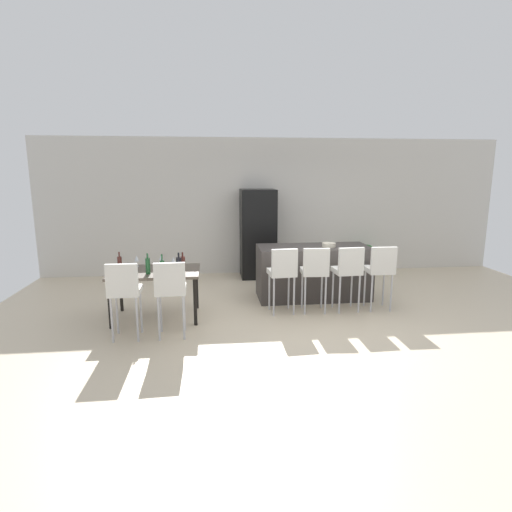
% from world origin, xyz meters
% --- Properties ---
extents(ground_plane, '(10.00, 10.00, 0.00)m').
position_xyz_m(ground_plane, '(0.00, 0.00, 0.00)').
color(ground_plane, beige).
extents(back_wall, '(10.00, 0.12, 2.90)m').
position_xyz_m(back_wall, '(0.00, 2.84, 1.45)').
color(back_wall, beige).
rests_on(back_wall, ground_plane).
extents(kitchen_island, '(1.94, 0.81, 0.92)m').
position_xyz_m(kitchen_island, '(0.37, 0.78, 0.46)').
color(kitchen_island, '#383330').
rests_on(kitchen_island, ground_plane).
extents(bar_chair_left, '(0.43, 0.43, 1.05)m').
position_xyz_m(bar_chair_left, '(-0.32, -0.01, 0.70)').
color(bar_chair_left, silver).
rests_on(bar_chair_left, ground_plane).
extents(bar_chair_middle, '(0.43, 0.43, 1.05)m').
position_xyz_m(bar_chair_middle, '(0.19, -0.01, 0.70)').
color(bar_chair_middle, silver).
rests_on(bar_chair_middle, ground_plane).
extents(bar_chair_right, '(0.42, 0.42, 1.05)m').
position_xyz_m(bar_chair_right, '(0.73, -0.01, 0.70)').
color(bar_chair_right, silver).
rests_on(bar_chair_right, ground_plane).
extents(bar_chair_far, '(0.41, 0.41, 1.05)m').
position_xyz_m(bar_chair_far, '(1.26, -0.01, 0.70)').
color(bar_chair_far, silver).
rests_on(bar_chair_far, ground_plane).
extents(dining_table, '(1.31, 0.89, 0.74)m').
position_xyz_m(dining_table, '(-2.25, 0.01, 0.67)').
color(dining_table, '#4C4238').
rests_on(dining_table, ground_plane).
extents(dining_chair_near, '(0.40, 0.40, 1.05)m').
position_xyz_m(dining_chair_near, '(-2.55, -0.80, 0.70)').
color(dining_chair_near, silver).
rests_on(dining_chair_near, ground_plane).
extents(dining_chair_far, '(0.41, 0.41, 1.05)m').
position_xyz_m(dining_chair_far, '(-1.95, -0.80, 0.70)').
color(dining_chair_far, silver).
rests_on(dining_chair_far, ground_plane).
extents(wine_bottle_right, '(0.06, 0.06, 0.30)m').
position_xyz_m(wine_bottle_right, '(-2.11, -0.28, 0.85)').
color(wine_bottle_right, '#194723').
rests_on(wine_bottle_right, dining_table).
extents(wine_bottle_far, '(0.07, 0.07, 0.28)m').
position_xyz_m(wine_bottle_far, '(-1.83, -0.06, 0.85)').
color(wine_bottle_far, '#471E19').
rests_on(wine_bottle_far, dining_table).
extents(wine_bottle_corner, '(0.07, 0.07, 0.32)m').
position_xyz_m(wine_bottle_corner, '(-1.87, -0.28, 0.87)').
color(wine_bottle_corner, black).
rests_on(wine_bottle_corner, dining_table).
extents(wine_bottle_left, '(0.07, 0.07, 0.30)m').
position_xyz_m(wine_bottle_left, '(-2.32, -0.18, 0.86)').
color(wine_bottle_left, '#194723').
rests_on(wine_bottle_left, dining_table).
extents(wine_bottle_middle, '(0.07, 0.07, 0.28)m').
position_xyz_m(wine_bottle_middle, '(-2.78, 0.11, 0.85)').
color(wine_bottle_middle, '#471E19').
rests_on(wine_bottle_middle, dining_table).
extents(wine_glass_near, '(0.07, 0.07, 0.17)m').
position_xyz_m(wine_glass_near, '(-2.57, 0.34, 0.86)').
color(wine_glass_near, silver).
rests_on(wine_glass_near, dining_table).
extents(wine_glass_end, '(0.07, 0.07, 0.17)m').
position_xyz_m(wine_glass_end, '(-1.99, 0.16, 0.86)').
color(wine_glass_end, silver).
rests_on(wine_glass_end, dining_table).
extents(wine_glass_inner, '(0.07, 0.07, 0.17)m').
position_xyz_m(wine_glass_inner, '(-2.20, 0.38, 0.86)').
color(wine_glass_inner, silver).
rests_on(wine_glass_inner, dining_table).
extents(refrigerator, '(0.72, 0.68, 1.84)m').
position_xyz_m(refrigerator, '(-0.42, 2.40, 0.92)').
color(refrigerator, black).
rests_on(refrigerator, ground_plane).
extents(fruit_bowl, '(0.23, 0.23, 0.07)m').
position_xyz_m(fruit_bowl, '(0.61, 0.70, 0.96)').
color(fruit_bowl, beige).
rests_on(fruit_bowl, kitchen_island).
extents(potted_plant, '(0.44, 0.44, 0.64)m').
position_xyz_m(potted_plant, '(1.96, 2.39, 0.38)').
color(potted_plant, '#996B4C').
rests_on(potted_plant, ground_plane).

